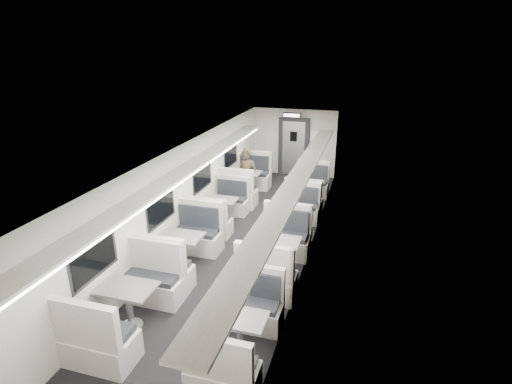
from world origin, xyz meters
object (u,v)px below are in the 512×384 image
Objects in this scene: vestibule_door at (293,147)px; booth_left_a at (246,184)px; booth_right_a at (308,193)px; booth_right_d at (240,336)px; exit_sign at (292,115)px; booth_left_b at (222,211)px; passenger at (247,177)px; booth_left_d at (129,306)px; booth_right_b at (295,219)px; booth_left_c at (182,251)px; booth_right_c at (277,256)px.

booth_left_a is at bearing -111.45° from vestibule_door.
booth_right_d is at bearing -90.00° from booth_right_a.
booth_right_d is 8.93m from exit_sign.
passenger reaches higher than booth_left_b.
passenger is at bearing -105.78° from exit_sign.
booth_right_a is at bearing 27.03° from passenger.
booth_left_a reaches higher than booth_left_b.
booth_left_d reaches higher than booth_right_b.
booth_left_a is 4.53m from booth_left_c.
booth_left_a is 3.66× the size of exit_sign.
booth_right_a is at bearing 90.00° from booth_right_d.
booth_left_d is 1.31× the size of passenger.
booth_left_b is 0.89× the size of booth_left_c.
exit_sign is at bearing 96.58° from booth_right_d.
booth_left_d is 1.01× the size of booth_right_c.
booth_left_d is 1.09× the size of booth_right_a.
booth_right_c is 1.07× the size of vestibule_door.
exit_sign is at bearing 103.45° from booth_right_b.
booth_left_b is at bearing 134.47° from booth_right_c.
passenger is 2.77× the size of exit_sign.
booth_right_d is at bearing -2.96° from booth_left_d.
booth_left_c is at bearing -114.59° from booth_right_a.
booth_right_a is 0.99× the size of vestibule_door.
booth_left_b is at bearing 114.06° from booth_right_d.
booth_right_c is 2.44m from booth_right_d.
booth_right_d is 3.23× the size of exit_sign.
exit_sign is (1.00, 2.06, 1.87)m from booth_left_a.
booth_left_b is at bearing -135.34° from booth_right_a.
booth_right_a reaches higher than booth_right_d.
booth_right_b and booth_right_d have the same top height.
booth_right_a is 4.01m from booth_right_c.
passenger is (0.23, 5.85, 0.46)m from booth_left_d.
booth_left_a reaches higher than booth_left_d.
exit_sign is (-1.00, 2.21, 1.91)m from booth_right_a.
booth_left_c is 1.11× the size of booth_right_d.
booth_left_b is 0.99× the size of booth_right_b.
passenger reaches higher than booth_right_d.
booth_right_c is at bearing 90.00° from booth_right_d.
passenger reaches higher than booth_right_a.
booth_left_d is 3.65× the size of exit_sign.
exit_sign reaches higher than booth_left_b.
booth_right_d is at bearing -83.77° from vestibule_door.
booth_left_a is 1.13× the size of booth_right_b.
booth_right_a is 1.21× the size of passenger.
booth_left_d reaches higher than booth_left_c.
exit_sign reaches higher than booth_left_a.
booth_left_c is 2.89m from booth_right_d.
booth_left_a reaches higher than booth_right_d.
exit_sign is at bearing 81.36° from booth_left_c.
booth_left_c is 1.30× the size of passenger.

